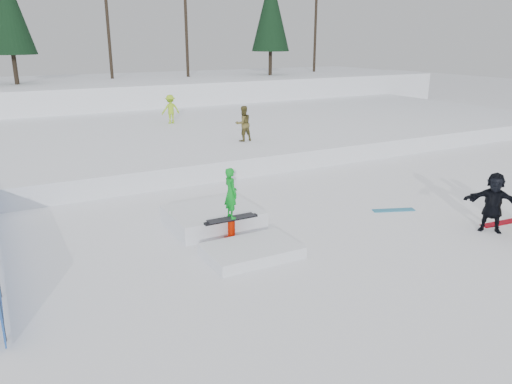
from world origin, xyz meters
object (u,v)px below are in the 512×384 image
walker_olive (243,124)px  jib_rail_feature (223,224)px  walker_ygreen (171,109)px  spectator_dark (493,202)px

walker_olive → jib_rail_feature: size_ratio=0.38×
walker_ygreen → spectator_dark: bearing=97.1°
walker_olive → spectator_dark: size_ratio=0.93×
walker_ygreen → spectator_dark: walker_ygreen is taller
spectator_dark → jib_rail_feature: (-7.04, 3.56, -0.58)m
walker_olive → walker_ygreen: size_ratio=1.03×
jib_rail_feature → spectator_dark: bearing=-26.8°
walker_olive → walker_ygreen: 6.68m
walker_ygreen → jib_rail_feature: bearing=73.0°
walker_ygreen → spectator_dark: (3.37, -18.50, -0.72)m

